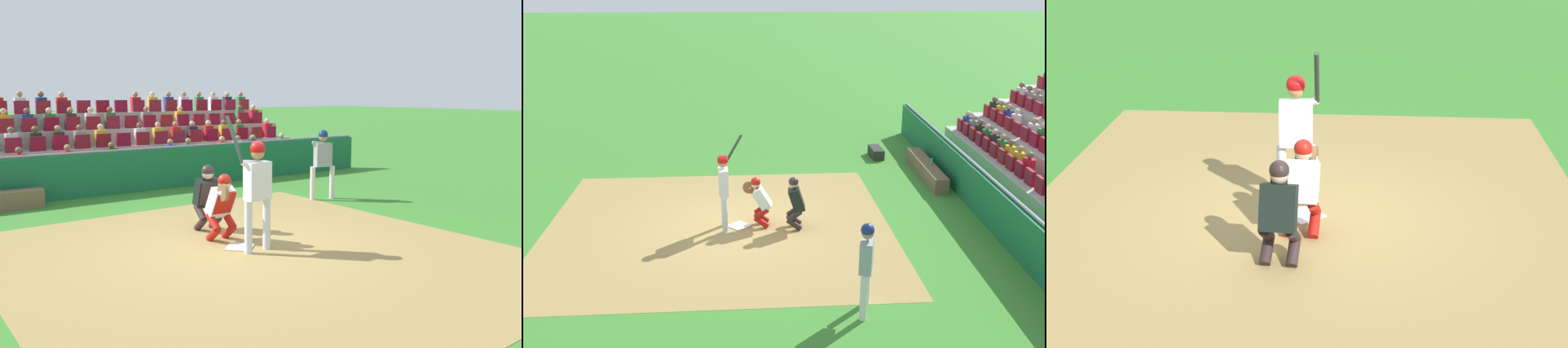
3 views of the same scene
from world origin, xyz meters
TOP-DOWN VIEW (x-y plane):
  - ground_plane at (0.00, 0.00)m, footprint 160.00×160.00m
  - infield_dirt_patch at (0.00, 0.50)m, footprint 7.97×8.51m
  - home_plate_marker at (0.00, 0.00)m, footprint 0.62×0.62m
  - batter_at_plate at (-0.13, 0.33)m, footprint 0.61×0.60m
  - catcher_crouching at (0.05, -0.51)m, footprint 0.47×0.71m
  - home_plate_umpire at (-0.14, -1.36)m, footprint 0.48×0.48m

SIDE VIEW (x-z plane):
  - ground_plane at x=0.00m, z-range 0.00..0.00m
  - infield_dirt_patch at x=0.00m, z-range 0.00..0.01m
  - home_plate_marker at x=0.00m, z-range 0.01..0.02m
  - catcher_crouching at x=0.05m, z-range 0.07..1.33m
  - home_plate_umpire at x=-0.14m, z-range 0.06..1.36m
  - batter_at_plate at x=-0.13m, z-range 0.03..2.31m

